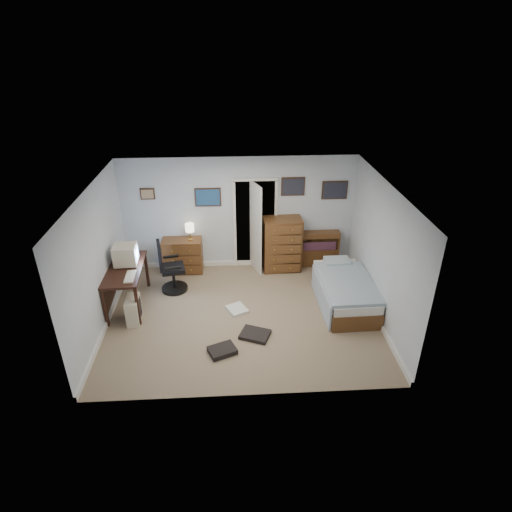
{
  "coord_description": "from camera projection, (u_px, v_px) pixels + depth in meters",
  "views": [
    {
      "loc": [
        -0.15,
        -6.62,
        4.76
      ],
      "look_at": [
        0.27,
        0.3,
        1.1
      ],
      "focal_mm": 30.0,
      "sensor_mm": 36.0,
      "label": 1
    }
  ],
  "objects": [
    {
      "name": "keyboard",
      "position": [
        130.0,
        277.0,
        7.7
      ],
      "size": [
        0.18,
        0.44,
        0.03
      ],
      "primitive_type": "cube",
      "rotation": [
        0.0,
        0.0,
        0.04
      ],
      "color": "beige",
      "rests_on": "computer_desk"
    },
    {
      "name": "media_stack",
      "position": [
        137.0,
        246.0,
        9.69
      ],
      "size": [
        0.18,
        0.18,
        0.89
      ],
      "primitive_type": "cube",
      "rotation": [
        0.0,
        0.0,
        -0.03
      ],
      "color": "maroon",
      "rests_on": "floor"
    },
    {
      "name": "pc_tower",
      "position": [
        134.0,
        310.0,
        7.8
      ],
      "size": [
        0.24,
        0.47,
        0.49
      ],
      "rotation": [
        0.0,
        0.0,
        0.04
      ],
      "color": "beige",
      "rests_on": "floor"
    },
    {
      "name": "computer_desk",
      "position": [
        120.0,
        277.0,
        8.09
      ],
      "size": [
        0.71,
        1.45,
        0.82
      ],
      "rotation": [
        0.0,
        0.0,
        0.04
      ],
      "color": "#321810",
      "rests_on": "floor"
    },
    {
      "name": "doorway",
      "position": [
        254.0,
        219.0,
        9.63
      ],
      "size": [
        0.96,
        1.12,
        2.05
      ],
      "color": "black",
      "rests_on": "floor"
    },
    {
      "name": "headboard_bookcase",
      "position": [
        318.0,
        248.0,
        9.61
      ],
      "size": [
        0.92,
        0.24,
        0.82
      ],
      "rotation": [
        0.0,
        0.0,
        0.01
      ],
      "color": "brown",
      "rests_on": "floor"
    },
    {
      "name": "tall_dresser",
      "position": [
        282.0,
        244.0,
        9.38
      ],
      "size": [
        0.85,
        0.54,
        1.21
      ],
      "primitive_type": "cube",
      "rotation": [
        0.0,
        0.0,
        0.06
      ],
      "color": "brown",
      "rests_on": "floor"
    },
    {
      "name": "wall_posters",
      "position": [
        265.0,
        192.0,
        9.03
      ],
      "size": [
        4.38,
        0.04,
        0.6
      ],
      "color": "#331E11",
      "rests_on": "floor"
    },
    {
      "name": "table_lamp",
      "position": [
        190.0,
        228.0,
        9.1
      ],
      "size": [
        0.19,
        0.19,
        0.37
      ],
      "rotation": [
        0.0,
        0.0,
        -0.01
      ],
      "color": "gold",
      "rests_on": "low_dresser"
    },
    {
      "name": "office_chair",
      "position": [
        170.0,
        272.0,
        8.66
      ],
      "size": [
        0.64,
        0.64,
        1.1
      ],
      "rotation": [
        0.0,
        0.0,
        0.21
      ],
      "color": "black",
      "rests_on": "floor"
    },
    {
      "name": "floor_clutter",
      "position": [
        239.0,
        334.0,
        7.5
      ],
      "size": [
        1.14,
        1.68,
        0.09
      ],
      "rotation": [
        0.0,
        0.0,
        -0.21
      ],
      "color": "silver",
      "rests_on": "floor"
    },
    {
      "name": "low_dresser",
      "position": [
        183.0,
        256.0,
        9.39
      ],
      "size": [
        0.86,
        0.44,
        0.76
      ],
      "primitive_type": "cube",
      "rotation": [
        0.0,
        0.0,
        -0.01
      ],
      "color": "brown",
      "rests_on": "floor"
    },
    {
      "name": "crt_monitor",
      "position": [
        126.0,
        255.0,
        8.05
      ],
      "size": [
        0.44,
        0.41,
        0.39
      ],
      "rotation": [
        0.0,
        0.0,
        0.04
      ],
      "color": "beige",
      "rests_on": "computer_desk"
    },
    {
      "name": "bed",
      "position": [
        344.0,
        291.0,
        8.3
      ],
      "size": [
        1.03,
        1.87,
        0.61
      ],
      "rotation": [
        0.0,
        0.0,
        0.02
      ],
      "color": "brown",
      "rests_on": "floor"
    },
    {
      "name": "floor",
      "position": [
        243.0,
        316.0,
        8.08
      ],
      "size": [
        5.0,
        4.0,
        0.02
      ],
      "primitive_type": "cube",
      "color": "gray",
      "rests_on": "ground"
    }
  ]
}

